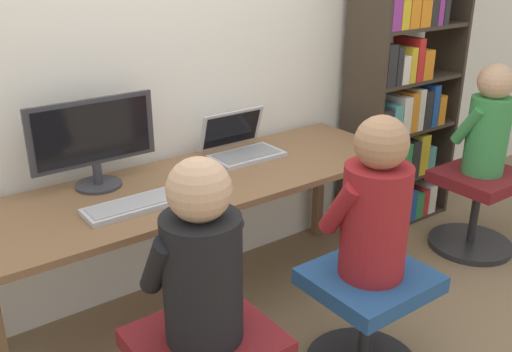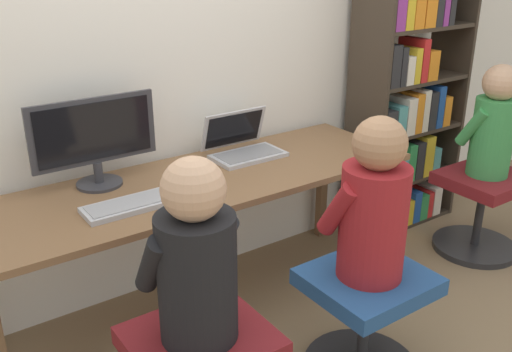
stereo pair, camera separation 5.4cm
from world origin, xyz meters
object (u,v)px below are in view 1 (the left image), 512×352
at_px(office_chair_right, 366,315).
at_px(office_chair_side, 476,204).
at_px(person_at_monitor, 201,260).
at_px(bookshelf, 402,88).
at_px(person_at_laptop, 375,205).
at_px(person_near_shelf, 489,123).
at_px(desktop_monitor, 94,141).
at_px(laptop, 242,146).
at_px(keyboard, 135,205).

relative_size(office_chair_right, office_chair_side, 1.00).
height_order(person_at_monitor, bookshelf, bookshelf).
relative_size(person_at_laptop, person_near_shelf, 1.04).
relative_size(person_at_laptop, bookshelf, 0.35).
height_order(person_at_monitor, person_at_laptop, person_at_laptop).
height_order(desktop_monitor, person_at_monitor, person_at_monitor).
distance_m(desktop_monitor, person_at_laptop, 1.21).
height_order(laptop, bookshelf, bookshelf).
bearing_deg(person_at_monitor, person_near_shelf, 8.85).
xyz_separation_m(desktop_monitor, bookshelf, (1.93, -0.05, -0.03)).
bearing_deg(person_near_shelf, desktop_monitor, 164.27).
distance_m(person_at_monitor, office_chair_side, 2.16).
distance_m(laptop, person_near_shelf, 1.42).
distance_m(laptop, person_at_monitor, 1.14).
distance_m(person_at_laptop, person_near_shelf, 1.38).
bearing_deg(keyboard, office_chair_side, -7.98).
xyz_separation_m(office_chair_right, person_near_shelf, (1.33, 0.38, 0.50)).
bearing_deg(person_near_shelf, person_at_laptop, -164.13).
bearing_deg(bookshelf, person_near_shelf, -76.34).
bearing_deg(office_chair_side, keyboard, 172.02).
height_order(laptop, person_near_shelf, person_near_shelf).
bearing_deg(office_chair_side, bookshelf, 103.56).
xyz_separation_m(person_at_laptop, bookshelf, (1.20, 0.90, 0.11)).
height_order(office_chair_right, office_chair_side, same).
height_order(bookshelf, person_near_shelf, bookshelf).
height_order(office_chair_side, person_near_shelf, person_near_shelf).
bearing_deg(keyboard, person_at_monitor, -94.50).
bearing_deg(office_chair_right, laptop, 89.35).
distance_m(desktop_monitor, office_chair_side, 2.24).
bearing_deg(bookshelf, person_at_laptop, -143.06).
xyz_separation_m(desktop_monitor, office_chair_side, (2.06, -0.58, -0.65)).
bearing_deg(person_at_monitor, laptop, 48.63).
xyz_separation_m(desktop_monitor, keyboard, (0.03, -0.30, -0.20)).
bearing_deg(desktop_monitor, bookshelf, -1.63).
xyz_separation_m(keyboard, person_near_shelf, (2.03, -0.28, 0.05)).
bearing_deg(laptop, office_chair_right, -90.65).
relative_size(person_at_monitor, person_near_shelf, 1.01).
distance_m(desktop_monitor, office_chair_right, 1.37).
distance_m(laptop, bookshelf, 1.20).
distance_m(laptop, person_at_laptop, 0.91).
distance_m(desktop_monitor, keyboard, 0.36).
bearing_deg(person_at_laptop, desktop_monitor, 127.37).
relative_size(keyboard, bookshelf, 0.22).
height_order(desktop_monitor, laptop, desktop_monitor).
distance_m(bookshelf, person_near_shelf, 0.55).
xyz_separation_m(office_chair_right, office_chair_side, (1.33, 0.38, 0.00)).
height_order(keyboard, person_near_shelf, person_near_shelf).
relative_size(laptop, office_chair_right, 0.73).
relative_size(desktop_monitor, keyboard, 1.34).
distance_m(office_chair_right, bookshelf, 1.63).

